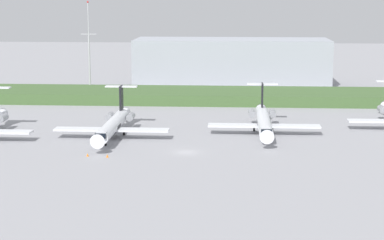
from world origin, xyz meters
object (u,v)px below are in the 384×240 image
object	(u,v)px
regional_jet_fourth	(264,121)
antenna_mast	(89,57)
regional_jet_third	(113,125)
safety_cone_front_marker	(88,155)
safety_cone_mid_marker	(107,156)

from	to	relation	value
regional_jet_fourth	antenna_mast	distance (m)	70.21
regional_jet_third	safety_cone_front_marker	xyz separation A→B (m)	(-1.59, -16.62, -2.26)
safety_cone_mid_marker	antenna_mast	bearing A→B (deg)	104.28
regional_jet_third	safety_cone_mid_marker	distance (m)	17.45
regional_jet_fourth	safety_cone_front_marker	bearing A→B (deg)	-144.75
safety_cone_front_marker	safety_cone_mid_marker	world-z (taller)	same
antenna_mast	safety_cone_mid_marker	distance (m)	77.51
antenna_mast	safety_cone_front_marker	bearing A→B (deg)	-78.29
regional_jet_third	safety_cone_front_marker	bearing A→B (deg)	-95.47
regional_jet_third	safety_cone_mid_marker	xyz separation A→B (m)	(2.04, -17.18, -2.26)
regional_jet_third	regional_jet_fourth	xyz separation A→B (m)	(30.29, 5.92, 0.00)
regional_jet_third	regional_jet_fourth	bearing A→B (deg)	11.05
antenna_mast	safety_cone_front_marker	distance (m)	76.16
regional_jet_third	antenna_mast	distance (m)	60.26
regional_jet_fourth	antenna_mast	xyz separation A→B (m)	(-47.20, 51.32, 8.33)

